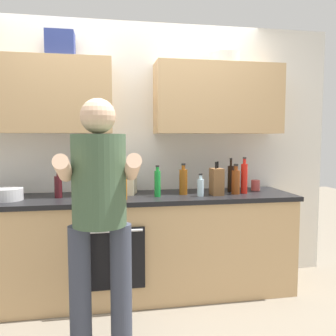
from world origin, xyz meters
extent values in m
plane|color=#756B5B|center=(0.00, 0.00, 0.00)|extent=(12.00, 12.00, 0.00)
cube|color=silver|center=(0.00, 0.36, 1.25)|extent=(4.00, 0.06, 2.50)
cube|color=tan|center=(-0.80, 0.17, 1.77)|extent=(1.20, 0.32, 0.65)
cube|color=tan|center=(0.80, 0.17, 1.77)|extent=(1.20, 0.32, 0.65)
cylinder|color=silver|center=(0.85, 0.17, 2.15)|extent=(0.29, 0.29, 0.10)
cube|color=navy|center=(-0.63, 0.17, 2.21)|extent=(0.24, 0.20, 0.22)
cube|color=tan|center=(0.00, 0.00, 0.43)|extent=(2.80, 0.60, 0.86)
cube|color=black|center=(0.00, 0.00, 0.88)|extent=(2.84, 0.64, 0.04)
cube|color=black|center=(-0.24, -0.31, 0.45)|extent=(0.56, 0.02, 0.50)
cylinder|color=silver|center=(-0.24, -0.33, 0.68)|extent=(0.52, 0.02, 0.02)
cylinder|color=#383D4C|center=(-0.44, -0.83, 0.43)|extent=(0.14, 0.14, 0.86)
cylinder|color=#383D4C|center=(-0.18, -0.83, 0.43)|extent=(0.14, 0.14, 0.86)
cylinder|color=#3F593F|center=(-0.31, -0.83, 1.15)|extent=(0.34, 0.34, 0.58)
sphere|color=#D8AD8C|center=(-0.31, -0.83, 1.54)|extent=(0.22, 0.22, 0.22)
cylinder|color=#D8AD8C|center=(-0.51, -0.95, 1.23)|extent=(0.09, 0.31, 0.19)
cylinder|color=#D8AD8C|center=(-0.11, -0.95, 1.23)|extent=(0.09, 0.31, 0.19)
cylinder|color=red|center=(0.99, -0.04, 1.03)|extent=(0.06, 0.06, 0.27)
cylinder|color=red|center=(0.99, -0.04, 1.19)|extent=(0.03, 0.03, 0.05)
cylinder|color=black|center=(0.99, -0.04, 1.23)|extent=(0.03, 0.03, 0.01)
cylinder|color=#471419|center=(-0.66, 0.02, 0.99)|extent=(0.06, 0.06, 0.19)
cylinder|color=#471419|center=(-0.66, 0.02, 1.12)|extent=(0.02, 0.02, 0.06)
cylinder|color=black|center=(-0.66, 0.02, 1.16)|extent=(0.03, 0.03, 0.01)
cylinder|color=brown|center=(0.90, -0.07, 1.01)|extent=(0.08, 0.08, 0.22)
cylinder|color=brown|center=(0.90, -0.07, 1.14)|extent=(0.04, 0.04, 0.04)
cylinder|color=black|center=(0.90, -0.07, 1.17)|extent=(0.04, 0.04, 0.02)
cylinder|color=#8C4C14|center=(0.42, 0.00, 1.01)|extent=(0.07, 0.07, 0.22)
cylinder|color=#8C4C14|center=(0.42, 0.00, 1.14)|extent=(0.03, 0.03, 0.04)
cylinder|color=black|center=(0.42, 0.00, 1.17)|extent=(0.04, 0.04, 0.02)
cylinder|color=orange|center=(-0.13, -0.17, 1.01)|extent=(0.08, 0.08, 0.23)
cylinder|color=orange|center=(-0.13, -0.17, 1.15)|extent=(0.03, 0.03, 0.05)
cylinder|color=black|center=(-0.13, -0.17, 1.18)|extent=(0.03, 0.03, 0.01)
cylinder|color=silver|center=(0.55, -0.12, 0.97)|extent=(0.06, 0.06, 0.15)
cylinder|color=silver|center=(0.55, -0.12, 1.07)|extent=(0.03, 0.03, 0.04)
cylinder|color=black|center=(0.55, -0.12, 1.09)|extent=(0.03, 0.03, 0.01)
cylinder|color=black|center=(0.90, 0.06, 1.02)|extent=(0.06, 0.06, 0.25)
cylinder|color=black|center=(0.90, 0.06, 1.18)|extent=(0.02, 0.02, 0.06)
cylinder|color=black|center=(0.90, 0.06, 1.21)|extent=(0.02, 0.02, 0.01)
cylinder|color=#198C33|center=(0.18, -0.08, 1.01)|extent=(0.05, 0.05, 0.22)
cylinder|color=#198C33|center=(0.18, -0.08, 1.14)|extent=(0.03, 0.03, 0.04)
cylinder|color=black|center=(0.18, -0.08, 1.17)|extent=(0.03, 0.03, 0.01)
cylinder|color=#BF4C47|center=(1.17, 0.11, 0.95)|extent=(0.08, 0.08, 0.10)
cylinder|color=silver|center=(-1.05, -0.04, 0.95)|extent=(0.24, 0.24, 0.10)
cube|color=brown|center=(0.71, -0.08, 1.02)|extent=(0.10, 0.14, 0.24)
cylinder|color=black|center=(0.70, -0.10, 1.17)|extent=(0.02, 0.02, 0.06)
cylinder|color=black|center=(0.73, -0.06, 1.17)|extent=(0.02, 0.02, 0.06)
cube|color=beige|center=(-0.11, 0.11, 1.01)|extent=(0.26, 0.24, 0.22)
camera|label=1|loc=(-0.27, -3.06, 1.41)|focal=37.59mm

